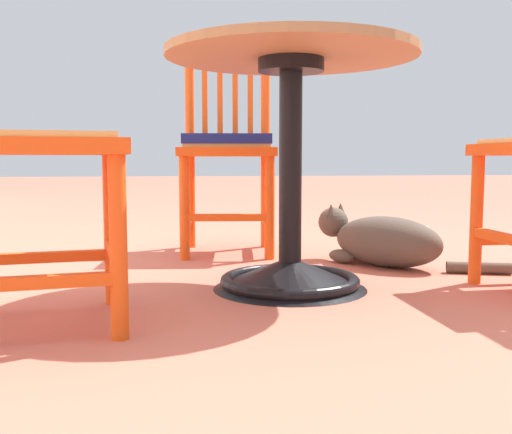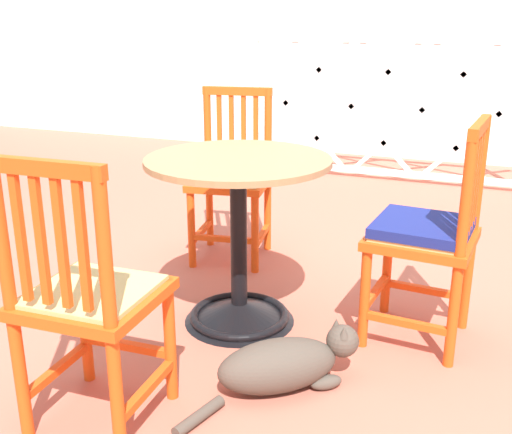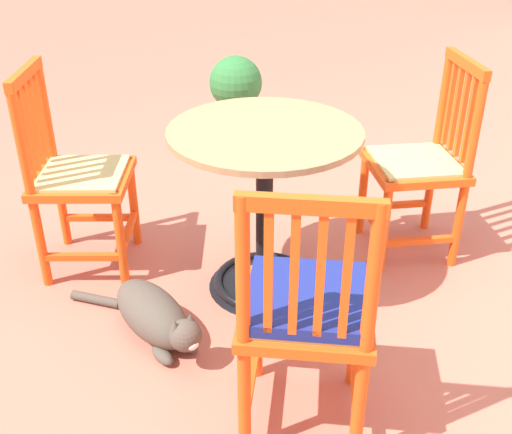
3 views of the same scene
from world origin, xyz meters
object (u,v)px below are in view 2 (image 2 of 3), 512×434
orange_chair_near_fence (88,301)px  orange_chair_facing_out (428,236)px  orange_chair_tucked_in (232,180)px  tabby_cat (288,364)px  cafe_table (239,260)px

orange_chair_near_fence → orange_chair_facing_out: (0.91, 0.96, 0.01)m
orange_chair_tucked_in → orange_chair_near_fence: bearing=-83.2°
orange_chair_near_fence → tabby_cat: size_ratio=1.51×
cafe_table → tabby_cat: (0.36, -0.41, -0.19)m
orange_chair_near_fence → tabby_cat: bearing=38.4°
orange_chair_tucked_in → cafe_table: bearing=-64.1°
orange_chair_facing_out → orange_chair_tucked_in: bearing=153.1°
orange_chair_near_fence → orange_chair_tucked_in: bearing=96.8°
cafe_table → orange_chair_facing_out: 0.78m
orange_chair_near_fence → tabby_cat: orange_chair_near_fence is taller
cafe_table → orange_chair_near_fence: orange_chair_near_fence is taller
cafe_table → orange_chair_facing_out: bearing=10.7°
cafe_table → orange_chair_tucked_in: orange_chair_tucked_in is taller
orange_chair_facing_out → tabby_cat: 0.76m
cafe_table → orange_chair_near_fence: size_ratio=0.83×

